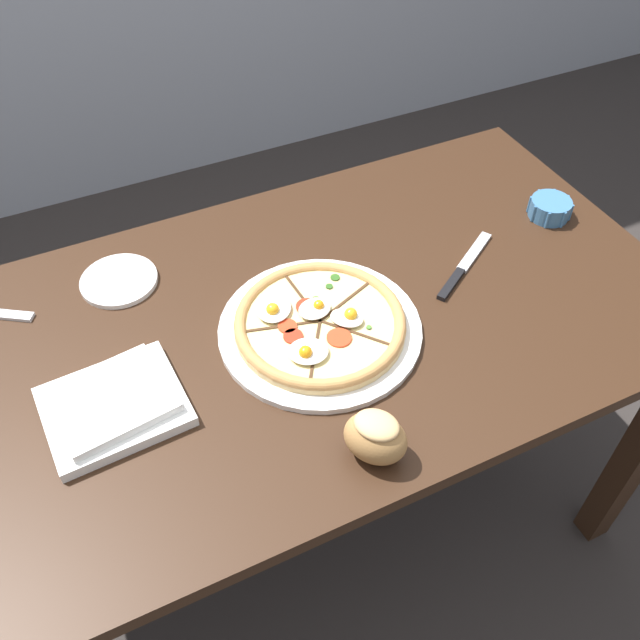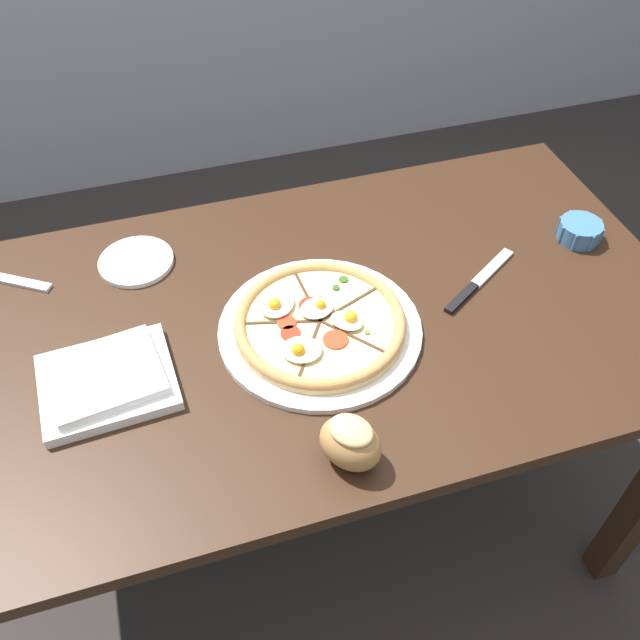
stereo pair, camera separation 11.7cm
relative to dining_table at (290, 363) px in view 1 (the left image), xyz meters
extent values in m
plane|color=#2D2826|center=(0.00, 0.00, -0.66)|extent=(12.00, 12.00, 0.00)
cube|color=#331E11|center=(0.00, 0.00, 0.09)|extent=(1.46, 0.76, 0.03)
cube|color=#331E11|center=(0.68, -0.33, -0.29)|extent=(0.06, 0.06, 0.73)
cube|color=#331E11|center=(0.68, 0.33, -0.29)|extent=(0.06, 0.06, 0.73)
cylinder|color=white|center=(0.04, -0.04, 0.11)|extent=(0.36, 0.36, 0.01)
cylinder|color=#DBB775|center=(0.04, -0.04, 0.12)|extent=(0.30, 0.30, 0.01)
cylinder|color=#E0CC84|center=(0.04, -0.04, 0.13)|extent=(0.27, 0.27, 0.00)
torus|color=tan|center=(0.04, -0.04, 0.13)|extent=(0.30, 0.30, 0.02)
cube|color=#472D19|center=(0.01, -0.10, 0.13)|extent=(0.08, 0.11, 0.00)
cube|color=#472D19|center=(0.09, -0.09, 0.13)|extent=(0.09, 0.11, 0.00)
cube|color=#472D19|center=(0.11, -0.02, 0.13)|extent=(0.13, 0.05, 0.00)
cube|color=#472D19|center=(0.04, 0.03, 0.13)|extent=(0.01, 0.13, 0.00)
cube|color=#472D19|center=(-0.02, -0.02, 0.13)|extent=(0.13, 0.04, 0.00)
cylinder|color=red|center=(-0.01, -0.03, 0.13)|extent=(0.03, 0.03, 0.00)
cylinder|color=red|center=(0.06, -0.09, 0.13)|extent=(0.04, 0.04, 0.00)
cylinder|color=red|center=(-0.01, 0.02, 0.13)|extent=(0.04, 0.04, 0.00)
cylinder|color=red|center=(0.04, 0.00, 0.13)|extent=(0.04, 0.04, 0.00)
cylinder|color=red|center=(-0.01, -0.05, 0.13)|extent=(0.03, 0.03, 0.00)
ellipsoid|color=white|center=(0.05, -0.02, 0.14)|extent=(0.07, 0.06, 0.01)
sphere|color=orange|center=(0.05, -0.02, 0.15)|extent=(0.02, 0.02, 0.02)
ellipsoid|color=white|center=(-0.01, -0.10, 0.14)|extent=(0.08, 0.08, 0.01)
sphere|color=orange|center=(-0.01, -0.10, 0.15)|extent=(0.02, 0.02, 0.02)
ellipsoid|color=white|center=(0.09, -0.06, 0.14)|extent=(0.07, 0.07, 0.01)
sphere|color=#F4AD1E|center=(0.09, -0.06, 0.15)|extent=(0.02, 0.02, 0.02)
ellipsoid|color=white|center=(-0.02, 0.02, 0.14)|extent=(0.09, 0.09, 0.01)
sphere|color=#F4AD1E|center=(-0.02, 0.01, 0.15)|extent=(0.02, 0.02, 0.02)
cylinder|color=#2D5B1E|center=(0.10, 0.03, 0.14)|extent=(0.01, 0.01, 0.00)
cylinder|color=#477A2D|center=(0.06, 0.01, 0.14)|extent=(0.01, 0.01, 0.00)
cylinder|color=#477A2D|center=(0.11, -0.09, 0.14)|extent=(0.01, 0.01, 0.00)
cylinder|color=#2D5B1E|center=(0.12, 0.05, 0.14)|extent=(0.02, 0.02, 0.00)
cylinder|color=teal|center=(0.61, 0.05, 0.13)|extent=(0.08, 0.08, 0.04)
cylinder|color=gold|center=(0.61, 0.05, 0.13)|extent=(0.07, 0.07, 0.02)
cylinder|color=teal|center=(0.66, 0.05, 0.13)|extent=(0.01, 0.01, 0.04)
cylinder|color=teal|center=(0.64, 0.08, 0.13)|extent=(0.01, 0.01, 0.04)
cylinder|color=teal|center=(0.61, 0.09, 0.13)|extent=(0.01, 0.01, 0.04)
cylinder|color=teal|center=(0.58, 0.08, 0.13)|extent=(0.01, 0.01, 0.04)
cylinder|color=teal|center=(0.57, 0.05, 0.13)|extent=(0.01, 0.01, 0.04)
cylinder|color=teal|center=(0.58, 0.02, 0.13)|extent=(0.01, 0.01, 0.04)
cylinder|color=teal|center=(0.61, 0.01, 0.13)|extent=(0.01, 0.01, 0.04)
cylinder|color=teal|center=(0.64, 0.02, 0.13)|extent=(0.01, 0.01, 0.04)
cube|color=white|center=(-0.32, -0.05, 0.12)|extent=(0.22, 0.19, 0.02)
cube|color=white|center=(-0.32, -0.05, 0.13)|extent=(0.19, 0.17, 0.02)
ellipsoid|color=#B27F47|center=(0.01, -0.30, 0.15)|extent=(0.12, 0.12, 0.08)
ellipsoid|color=#EAB775|center=(0.01, -0.30, 0.18)|extent=(0.08, 0.09, 0.02)
cube|color=silver|center=(-0.45, 0.24, 0.11)|extent=(0.10, 0.08, 0.01)
cube|color=silver|center=(0.41, 0.02, 0.11)|extent=(0.12, 0.09, 0.01)
cube|color=black|center=(0.32, -0.04, 0.11)|extent=(0.09, 0.06, 0.01)
cylinder|color=white|center=(-0.24, 0.23, 0.11)|extent=(0.14, 0.14, 0.01)
camera|label=1|loc=(-0.30, -0.76, 0.99)|focal=38.00mm
camera|label=2|loc=(-0.19, -0.80, 0.99)|focal=38.00mm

